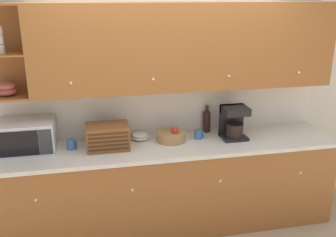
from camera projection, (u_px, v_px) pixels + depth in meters
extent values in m
plane|color=tan|center=(164.00, 208.00, 4.36)|extent=(24.00, 24.00, 0.00)
cube|color=beige|center=(163.00, 100.00, 3.97)|extent=(5.82, 0.06, 2.60)
cube|color=#935628|center=(170.00, 187.00, 3.91)|extent=(3.42, 0.66, 0.90)
cube|color=silver|center=(170.00, 146.00, 3.75)|extent=(3.44, 0.69, 0.04)
sphere|color=white|center=(36.00, 200.00, 3.29)|extent=(0.03, 0.03, 0.03)
sphere|color=white|center=(132.00, 190.00, 3.45)|extent=(0.03, 0.03, 0.03)
sphere|color=white|center=(220.00, 181.00, 3.62)|extent=(0.03, 0.03, 0.03)
sphere|color=white|center=(300.00, 173.00, 3.79)|extent=(0.03, 0.03, 0.03)
cube|color=silver|center=(164.00, 110.00, 3.97)|extent=(3.42, 0.01, 0.52)
cube|color=#935628|center=(188.00, 47.00, 3.65)|extent=(3.00, 0.34, 0.84)
cube|color=#935628|center=(5.00, 50.00, 3.46)|extent=(0.42, 0.02, 0.84)
cube|color=#935628|center=(8.00, 97.00, 3.44)|extent=(0.42, 0.34, 0.02)
cube|color=#935628|center=(2.00, 54.00, 3.32)|extent=(0.42, 0.34, 0.02)
sphere|color=white|center=(71.00, 83.00, 3.35)|extent=(0.03, 0.03, 0.03)
sphere|color=white|center=(153.00, 79.00, 3.50)|extent=(0.03, 0.03, 0.03)
sphere|color=white|center=(229.00, 76.00, 3.64)|extent=(0.03, 0.03, 0.03)
sphere|color=white|center=(299.00, 73.00, 3.79)|extent=(0.03, 0.03, 0.03)
ellipsoid|color=#9E473D|center=(7.00, 91.00, 3.43)|extent=(0.18, 0.18, 0.08)
ellipsoid|color=#9E473D|center=(6.00, 86.00, 3.41)|extent=(0.18, 0.18, 0.08)
cylinder|color=silver|center=(1.00, 49.00, 3.31)|extent=(0.07, 0.07, 0.08)
cylinder|color=silver|center=(0.00, 40.00, 3.28)|extent=(0.07, 0.07, 0.07)
cube|color=silver|center=(27.00, 136.00, 3.55)|extent=(0.51, 0.39, 0.30)
cube|color=black|center=(18.00, 144.00, 3.35)|extent=(0.36, 0.01, 0.24)
cube|color=#2D2D33|center=(46.00, 142.00, 3.40)|extent=(0.11, 0.01, 0.24)
cylinder|color=#38669E|center=(71.00, 144.00, 3.61)|extent=(0.09, 0.09, 0.10)
torus|color=#38669E|center=(77.00, 144.00, 3.62)|extent=(0.01, 0.07, 0.07)
cube|color=brown|center=(108.00, 137.00, 3.60)|extent=(0.41, 0.27, 0.24)
cube|color=#432713|center=(109.00, 150.00, 3.50)|extent=(0.37, 0.01, 0.02)
cube|color=#432713|center=(109.00, 146.00, 3.49)|extent=(0.37, 0.01, 0.02)
cube|color=#432713|center=(108.00, 142.00, 3.48)|extent=(0.37, 0.01, 0.02)
cube|color=#432713|center=(108.00, 138.00, 3.47)|extent=(0.37, 0.01, 0.02)
cube|color=#432713|center=(108.00, 134.00, 3.45)|extent=(0.37, 0.01, 0.02)
ellipsoid|color=silver|center=(140.00, 137.00, 3.86)|extent=(0.18, 0.18, 0.04)
ellipsoid|color=silver|center=(140.00, 135.00, 3.86)|extent=(0.17, 0.17, 0.04)
cylinder|color=#A87F4C|center=(171.00, 136.00, 3.81)|extent=(0.29, 0.29, 0.10)
sphere|color=red|center=(175.00, 130.00, 3.78)|extent=(0.08, 0.08, 0.08)
cylinder|color=#38669E|center=(198.00, 134.00, 3.88)|extent=(0.09, 0.09, 0.09)
torus|color=#38669E|center=(203.00, 134.00, 3.88)|extent=(0.01, 0.06, 0.06)
cylinder|color=black|center=(207.00, 123.00, 4.06)|extent=(0.08, 0.08, 0.20)
sphere|color=black|center=(207.00, 114.00, 4.03)|extent=(0.08, 0.08, 0.08)
cylinder|color=black|center=(207.00, 109.00, 4.01)|extent=(0.03, 0.03, 0.07)
cube|color=black|center=(234.00, 137.00, 3.89)|extent=(0.25, 0.23, 0.03)
cylinder|color=black|center=(235.00, 130.00, 3.85)|extent=(0.17, 0.17, 0.14)
cube|color=black|center=(231.00, 120.00, 3.92)|extent=(0.25, 0.05, 0.34)
cube|color=black|center=(235.00, 110.00, 3.80)|extent=(0.25, 0.23, 0.08)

